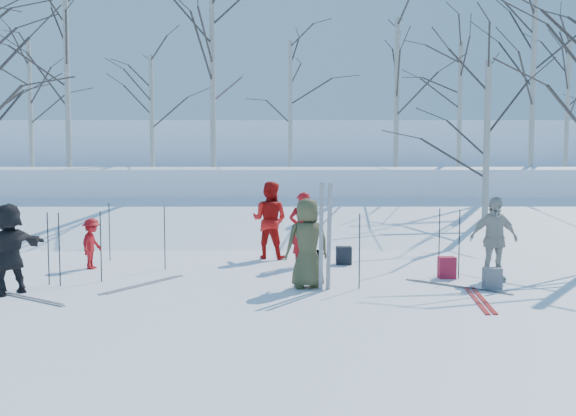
{
  "coord_description": "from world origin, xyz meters",
  "views": [
    {
      "loc": [
        -0.03,
        -10.38,
        2.13
      ],
      "look_at": [
        0.0,
        1.5,
        1.3
      ],
      "focal_mm": 35.0,
      "sensor_mm": 36.0,
      "label": 1
    }
  ],
  "objects_px": {
    "skier_red_north": "(303,229)",
    "skier_cream_east": "(494,239)",
    "skier_olive_center": "(307,243)",
    "backpack_dark": "(344,255)",
    "skier_red_seated": "(92,244)",
    "backpack_grey": "(492,279)",
    "dog": "(317,254)",
    "skier_grey_west": "(9,249)",
    "skier_redor_behind": "(270,220)",
    "backpack_red": "(447,268)"
  },
  "relations": [
    {
      "from": "dog",
      "to": "backpack_dark",
      "type": "height_order",
      "value": "dog"
    },
    {
      "from": "skier_grey_west",
      "to": "backpack_dark",
      "type": "distance_m",
      "value": 6.71
    },
    {
      "from": "skier_olive_center",
      "to": "skier_red_seated",
      "type": "bearing_deg",
      "value": -36.69
    },
    {
      "from": "skier_red_seated",
      "to": "backpack_grey",
      "type": "bearing_deg",
      "value": -99.26
    },
    {
      "from": "skier_grey_west",
      "to": "dog",
      "type": "xyz_separation_m",
      "value": [
        5.39,
        3.02,
        -0.56
      ]
    },
    {
      "from": "skier_redor_behind",
      "to": "skier_cream_east",
      "type": "height_order",
      "value": "skier_redor_behind"
    },
    {
      "from": "skier_red_seated",
      "to": "skier_cream_east",
      "type": "distance_m",
      "value": 8.19
    },
    {
      "from": "skier_red_north",
      "to": "backpack_red",
      "type": "height_order",
      "value": "skier_red_north"
    },
    {
      "from": "skier_red_north",
      "to": "skier_grey_west",
      "type": "relative_size",
      "value": 1.05
    },
    {
      "from": "backpack_red",
      "to": "backpack_grey",
      "type": "relative_size",
      "value": 1.11
    },
    {
      "from": "skier_cream_east",
      "to": "skier_redor_behind",
      "type": "bearing_deg",
      "value": 141.08
    },
    {
      "from": "skier_grey_west",
      "to": "dog",
      "type": "relative_size",
      "value": 3.0
    },
    {
      "from": "skier_olive_center",
      "to": "backpack_grey",
      "type": "bearing_deg",
      "value": 164.23
    },
    {
      "from": "dog",
      "to": "backpack_dark",
      "type": "bearing_deg",
      "value": 144.74
    },
    {
      "from": "backpack_grey",
      "to": "skier_cream_east",
      "type": "bearing_deg",
      "value": 68.97
    },
    {
      "from": "skier_red_seated",
      "to": "skier_cream_east",
      "type": "bearing_deg",
      "value": -93.67
    },
    {
      "from": "dog",
      "to": "skier_grey_west",
      "type": "bearing_deg",
      "value": -0.72
    },
    {
      "from": "backpack_red",
      "to": "skier_red_north",
      "type": "bearing_deg",
      "value": 154.74
    },
    {
      "from": "skier_red_north",
      "to": "skier_redor_behind",
      "type": "height_order",
      "value": "skier_redor_behind"
    },
    {
      "from": "skier_grey_west",
      "to": "backpack_red",
      "type": "bearing_deg",
      "value": 134.41
    },
    {
      "from": "skier_grey_west",
      "to": "backpack_dark",
      "type": "relative_size",
      "value": 3.89
    },
    {
      "from": "skier_red_seated",
      "to": "dog",
      "type": "height_order",
      "value": "skier_red_seated"
    },
    {
      "from": "dog",
      "to": "skier_red_seated",
      "type": "bearing_deg",
      "value": -23.0
    },
    {
      "from": "skier_cream_east",
      "to": "backpack_dark",
      "type": "distance_m",
      "value": 3.29
    },
    {
      "from": "skier_red_seated",
      "to": "backpack_grey",
      "type": "relative_size",
      "value": 2.85
    },
    {
      "from": "skier_cream_east",
      "to": "backpack_red",
      "type": "height_order",
      "value": "skier_cream_east"
    },
    {
      "from": "skier_redor_behind",
      "to": "dog",
      "type": "relative_size",
      "value": 3.52
    },
    {
      "from": "skier_olive_center",
      "to": "skier_red_north",
      "type": "height_order",
      "value": "skier_red_north"
    },
    {
      "from": "skier_red_seated",
      "to": "skier_cream_east",
      "type": "height_order",
      "value": "skier_cream_east"
    },
    {
      "from": "skier_redor_behind",
      "to": "backpack_grey",
      "type": "height_order",
      "value": "skier_redor_behind"
    },
    {
      "from": "skier_grey_west",
      "to": "backpack_red",
      "type": "relative_size",
      "value": 3.7
    },
    {
      "from": "skier_cream_east",
      "to": "backpack_red",
      "type": "bearing_deg",
      "value": 155.68
    },
    {
      "from": "dog",
      "to": "backpack_dark",
      "type": "distance_m",
      "value": 0.6
    },
    {
      "from": "skier_olive_center",
      "to": "backpack_grey",
      "type": "distance_m",
      "value": 3.34
    },
    {
      "from": "backpack_grey",
      "to": "backpack_dark",
      "type": "height_order",
      "value": "backpack_dark"
    },
    {
      "from": "skier_olive_center",
      "to": "skier_grey_west",
      "type": "height_order",
      "value": "skier_olive_center"
    },
    {
      "from": "backpack_red",
      "to": "backpack_grey",
      "type": "xyz_separation_m",
      "value": [
        0.52,
        -1.0,
        -0.02
      ]
    },
    {
      "from": "skier_olive_center",
      "to": "backpack_dark",
      "type": "bearing_deg",
      "value": -123.75
    },
    {
      "from": "skier_olive_center",
      "to": "skier_redor_behind",
      "type": "relative_size",
      "value": 0.88
    },
    {
      "from": "skier_olive_center",
      "to": "skier_grey_west",
      "type": "bearing_deg",
      "value": -7.96
    },
    {
      "from": "skier_red_seated",
      "to": "backpack_dark",
      "type": "distance_m",
      "value": 5.46
    },
    {
      "from": "skier_red_north",
      "to": "backpack_dark",
      "type": "xyz_separation_m",
      "value": [
        0.93,
        0.28,
        -0.61
      ]
    },
    {
      "from": "skier_red_north",
      "to": "dog",
      "type": "relative_size",
      "value": 3.14
    },
    {
      "from": "skier_cream_east",
      "to": "backpack_dark",
      "type": "height_order",
      "value": "skier_cream_east"
    },
    {
      "from": "skier_grey_west",
      "to": "skier_red_seated",
      "type": "bearing_deg",
      "value": -158.61
    },
    {
      "from": "backpack_red",
      "to": "backpack_dark",
      "type": "distance_m",
      "value": 2.44
    },
    {
      "from": "skier_redor_behind",
      "to": "skier_olive_center",
      "type": "bearing_deg",
      "value": 122.84
    },
    {
      "from": "skier_red_seated",
      "to": "skier_cream_east",
      "type": "xyz_separation_m",
      "value": [
        8.09,
        -1.3,
        0.26
      ]
    },
    {
      "from": "skier_cream_east",
      "to": "dog",
      "type": "xyz_separation_m",
      "value": [
        -3.26,
        1.9,
        -0.58
      ]
    },
    {
      "from": "skier_red_north",
      "to": "skier_cream_east",
      "type": "distance_m",
      "value": 3.91
    }
  ]
}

